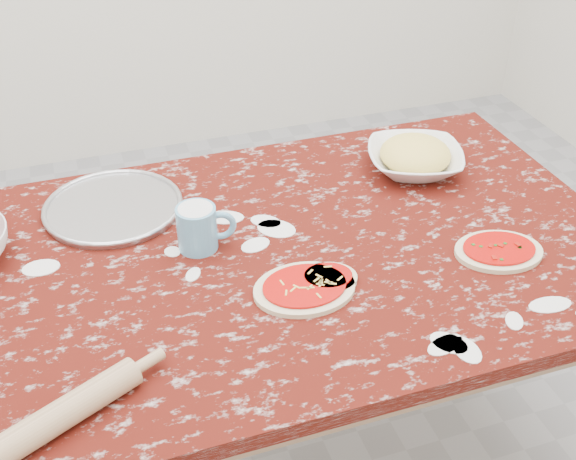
{
  "coord_description": "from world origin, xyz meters",
  "views": [
    {
      "loc": [
        -0.43,
        -1.27,
        1.74
      ],
      "look_at": [
        0.0,
        0.0,
        0.8
      ],
      "focal_mm": 44.25,
      "sensor_mm": 36.0,
      "label": 1
    }
  ],
  "objects_px": {
    "cheese_bowl": "(415,160)",
    "rolling_pin": "(68,411)",
    "worktable": "(288,275)",
    "flour_mug": "(199,227)",
    "pizza_tray": "(113,208)"
  },
  "relations": [
    {
      "from": "cheese_bowl",
      "to": "rolling_pin",
      "type": "xyz_separation_m",
      "value": [
        -0.97,
        -0.6,
        -0.0
      ]
    },
    {
      "from": "worktable",
      "to": "flour_mug",
      "type": "xyz_separation_m",
      "value": [
        -0.2,
        0.07,
        0.14
      ]
    },
    {
      "from": "cheese_bowl",
      "to": "rolling_pin",
      "type": "bearing_deg",
      "value": -148.45
    },
    {
      "from": "pizza_tray",
      "to": "flour_mug",
      "type": "xyz_separation_m",
      "value": [
        0.17,
        -0.22,
        0.05
      ]
    },
    {
      "from": "worktable",
      "to": "rolling_pin",
      "type": "distance_m",
      "value": 0.65
    },
    {
      "from": "cheese_bowl",
      "to": "rolling_pin",
      "type": "height_order",
      "value": "cheese_bowl"
    },
    {
      "from": "worktable",
      "to": "rolling_pin",
      "type": "relative_size",
      "value": 5.78
    },
    {
      "from": "flour_mug",
      "to": "worktable",
      "type": "bearing_deg",
      "value": -19.26
    },
    {
      "from": "pizza_tray",
      "to": "flour_mug",
      "type": "height_order",
      "value": "flour_mug"
    },
    {
      "from": "worktable",
      "to": "pizza_tray",
      "type": "relative_size",
      "value": 4.68
    },
    {
      "from": "worktable",
      "to": "pizza_tray",
      "type": "xyz_separation_m",
      "value": [
        -0.37,
        0.29,
        0.09
      ]
    },
    {
      "from": "cheese_bowl",
      "to": "rolling_pin",
      "type": "relative_size",
      "value": 0.93
    },
    {
      "from": "worktable",
      "to": "cheese_bowl",
      "type": "bearing_deg",
      "value": 27.35
    },
    {
      "from": "cheese_bowl",
      "to": "worktable",
      "type": "bearing_deg",
      "value": -152.65
    },
    {
      "from": "worktable",
      "to": "rolling_pin",
      "type": "bearing_deg",
      "value": -145.19
    }
  ]
}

